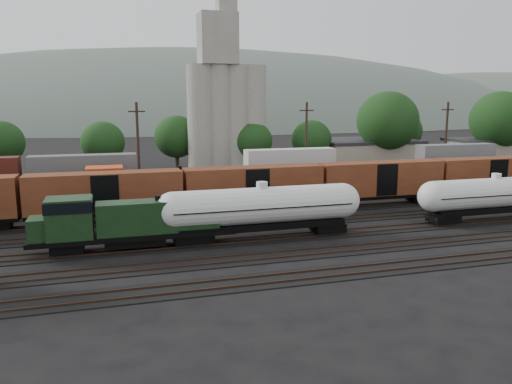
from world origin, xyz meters
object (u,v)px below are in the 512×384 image
object	(u,v)px
tank_car_a	(262,208)
grain_silo	(226,106)
orange_locomotive	(150,186)
green_locomotive	(123,221)

from	to	relation	value
tank_car_a	grain_silo	xyz separation A→B (m)	(6.38, 41.00, 8.36)
orange_locomotive	grain_silo	xyz separation A→B (m)	(14.78, 26.00, 8.52)
tank_car_a	orange_locomotive	world-z (taller)	tank_car_a
tank_car_a	grain_silo	size ratio (longest dim) A/B	0.64
grain_silo	orange_locomotive	bearing A→B (deg)	-119.62
tank_car_a	orange_locomotive	size ratio (longest dim) A/B	0.97
orange_locomotive	grain_silo	bearing A→B (deg)	60.38
green_locomotive	grain_silo	size ratio (longest dim) A/B	0.57
green_locomotive	tank_car_a	world-z (taller)	tank_car_a
green_locomotive	grain_silo	distance (m)	45.72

